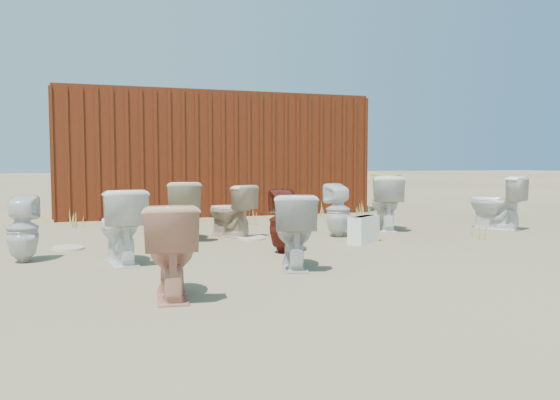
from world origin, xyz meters
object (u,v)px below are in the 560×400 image
object	(u,v)px
toilet_front_c	(294,231)
shipping_container	(211,155)
toilet_front_maroon	(283,221)
toilet_front_e	(496,203)
toilet_front_a	(120,226)
loose_tank	(364,230)
toilet_back_yellowlid	(385,203)
toilet_back_a	(23,229)
toilet_back_beige_right	(185,211)
toilet_front_pink	(171,250)
toilet_back_e	(338,210)
toilet_back_beige_left	(230,211)

from	to	relation	value
toilet_front_c	shipping_container	bearing A→B (deg)	-77.89
toilet_front_maroon	toilet_front_e	distance (m)	3.98
toilet_front_a	loose_tank	distance (m)	3.08
toilet_front_e	toilet_front_a	bearing A→B (deg)	-14.12
toilet_front_a	toilet_front_maroon	size ratio (longest dim) A/B	1.05
loose_tank	toilet_back_yellowlid	bearing A→B (deg)	14.99
toilet_back_a	toilet_back_beige_right	size ratio (longest dim) A/B	0.89
shipping_container	toilet_back_a	distance (m)	6.02
toilet_back_yellowlid	toilet_front_c	bearing A→B (deg)	66.19
toilet_front_e	toilet_front_pink	bearing A→B (deg)	1.70
shipping_container	toilet_back_beige_right	size ratio (longest dim) A/B	7.61
shipping_container	toilet_front_e	size ratio (longest dim) A/B	7.22
toilet_front_e	toilet_back_a	size ratio (longest dim) A/B	1.19
toilet_front_c	toilet_front_e	size ratio (longest dim) A/B	0.89
toilet_front_pink	toilet_front_c	xyz separation A→B (m)	(1.30, 0.81, 0.00)
toilet_front_maroon	toilet_back_a	bearing A→B (deg)	3.35
toilet_back_a	toilet_front_maroon	bearing A→B (deg)	179.65
loose_tank	toilet_back_e	bearing A→B (deg)	60.90
toilet_back_a	toilet_back_yellowlid	bearing A→B (deg)	-160.31
toilet_front_maroon	toilet_back_e	bearing A→B (deg)	-128.02
toilet_back_beige_left	toilet_back_yellowlid	world-z (taller)	toilet_back_yellowlid
shipping_container	toilet_front_maroon	bearing A→B (deg)	-92.55
toilet_front_e	toilet_back_e	bearing A→B (deg)	-25.72
toilet_front_e	shipping_container	bearing A→B (deg)	-76.18
toilet_front_a	toilet_back_beige_right	xyz separation A→B (m)	(0.90, 1.50, 0.01)
toilet_back_beige_left	shipping_container	bearing A→B (deg)	-130.29
toilet_back_beige_right	loose_tank	xyz separation A→B (m)	(2.14, -1.02, -0.22)
toilet_front_pink	toilet_back_a	world-z (taller)	toilet_front_pink
loose_tank	toilet_front_a	bearing A→B (deg)	154.21
toilet_front_e	loose_tank	xyz separation A→B (m)	(-2.61, -0.64, -0.24)
toilet_back_a	toilet_back_e	distance (m)	4.01
shipping_container	toilet_back_yellowlid	xyz separation A→B (m)	(1.93, -3.95, -0.78)
toilet_front_e	toilet_back_yellowlid	xyz separation A→B (m)	(-1.67, 0.46, 0.00)
toilet_front_pink	loose_tank	xyz separation A→B (m)	(2.72, 2.08, -0.19)
toilet_front_e	toilet_back_beige_right	bearing A→B (deg)	-29.91
shipping_container	toilet_back_a	bearing A→B (deg)	-120.34
toilet_front_a	toilet_back_e	distance (m)	3.18
toilet_front_a	toilet_back_a	size ratio (longest dim) A/B	1.10
toilet_front_pink	toilet_front_maroon	size ratio (longest dim) A/B	1.00
shipping_container	toilet_back_yellowlid	distance (m)	4.46
toilet_front_a	toilet_front_c	bearing A→B (deg)	144.56
toilet_front_a	toilet_front_pink	distance (m)	1.63
toilet_back_yellowlid	toilet_front_a	bearing A→B (deg)	42.70
toilet_front_pink	loose_tank	size ratio (longest dim) A/B	1.47
toilet_front_e	loose_tank	world-z (taller)	toilet_front_e
shipping_container	toilet_front_c	distance (m)	6.40
toilet_front_maroon	toilet_back_beige_left	bearing A→B (deg)	-70.02
shipping_container	toilet_front_pink	bearing A→B (deg)	-103.64
toilet_front_a	toilet_back_e	size ratio (longest dim) A/B	1.04
toilet_back_a	toilet_back_beige_left	xyz separation A→B (m)	(2.50, 1.20, 0.02)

